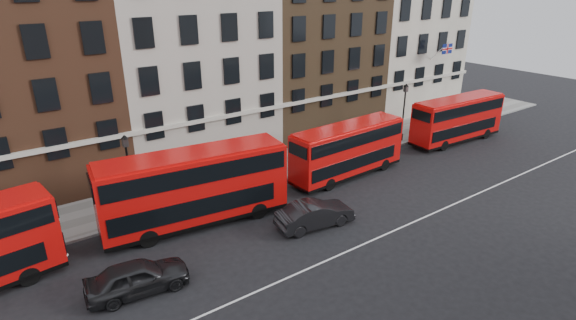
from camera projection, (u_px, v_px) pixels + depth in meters
ground at (320, 238)px, 26.43m from camera, size 120.00×120.00×0.00m
pavement at (233, 177)px, 34.32m from camera, size 80.00×5.00×0.15m
kerb at (250, 188)px, 32.43m from camera, size 80.00×0.30×0.16m
road_centre_line at (343, 253)px, 24.92m from camera, size 70.00×0.12×0.01m
building_terrace at (179, 31)px, 35.90m from camera, size 64.00×11.95×22.00m
bus_b at (194, 187)px, 26.99m from camera, size 11.54×4.08×4.75m
bus_c at (348, 149)px, 33.85m from camera, size 9.88×2.79×4.11m
bus_d at (457, 118)px, 41.17m from camera, size 10.06×2.90×4.18m
car_rear at (138, 277)px, 21.60m from camera, size 5.05×2.50×1.65m
car_front at (315, 214)px, 27.39m from camera, size 5.10×2.39×1.62m
lamp_post_left at (129, 171)px, 27.80m from camera, size 0.44×0.44×5.33m
lamp_post_right at (404, 110)px, 40.88m from camera, size 0.44×0.44×5.33m
traffic_light at (462, 103)px, 45.33m from camera, size 0.25×0.45×3.27m
iron_railings at (219, 161)px, 35.76m from camera, size 6.60×0.06×1.00m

